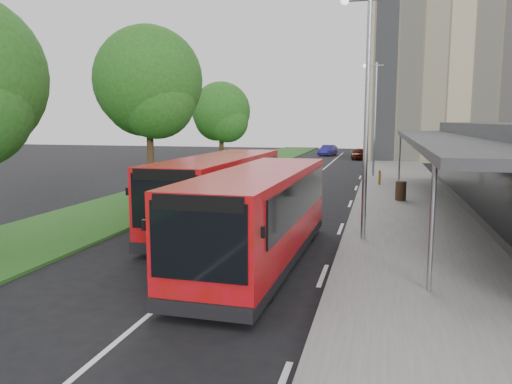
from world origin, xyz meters
TOP-DOWN VIEW (x-y plane):
  - ground at (0.00, 0.00)m, footprint 120.00×120.00m
  - pavement at (6.00, 20.00)m, footprint 5.00×80.00m
  - grass_verge at (-7.00, 20.00)m, footprint 5.00×80.00m
  - lane_centre_line at (0.00, 15.00)m, footprint 0.12×70.00m
  - kerb_dashes at (3.30, 19.00)m, footprint 0.12×56.00m
  - office_block at (14.00, 42.00)m, footprint 22.00×12.00m
  - tree_mid at (-7.01, 9.05)m, footprint 5.56×5.56m
  - tree_far at (-7.01, 21.05)m, footprint 4.39×4.39m
  - lamp_post_near at (4.12, 2.00)m, footprint 1.44×0.28m
  - lamp_post_far at (4.12, 22.00)m, footprint 1.44×0.28m
  - bus_main at (1.38, -1.24)m, footprint 2.69×9.67m
  - bus_second at (-1.22, 3.00)m, footprint 2.72×9.84m
  - litter_bin at (5.73, 10.77)m, footprint 0.57×0.57m
  - bollard at (4.67, 16.86)m, footprint 0.16×0.16m
  - car_near at (2.36, 39.30)m, footprint 1.75×3.71m
  - car_far at (-1.40, 44.40)m, footprint 2.05×3.97m

SIDE VIEW (x-z plane):
  - ground at x=0.00m, z-range 0.00..0.00m
  - kerb_dashes at x=3.30m, z-range 0.00..0.01m
  - lane_centre_line at x=0.00m, z-range 0.00..0.01m
  - grass_verge at x=-7.00m, z-range 0.00..0.10m
  - pavement at x=6.00m, z-range 0.00..0.15m
  - bollard at x=4.67m, z-range 0.15..1.04m
  - car_near at x=2.36m, z-range 0.00..1.23m
  - car_far at x=-1.40m, z-range 0.00..1.25m
  - litter_bin at x=5.73m, z-range 0.15..1.11m
  - bus_main at x=1.38m, z-range 0.04..2.75m
  - bus_second at x=-1.22m, z-range 0.04..2.80m
  - tree_far at x=-7.01m, z-range 1.02..8.02m
  - lamp_post_near at x=4.12m, z-range 0.72..8.72m
  - lamp_post_far at x=4.12m, z-range 0.72..8.72m
  - tree_mid at x=-7.01m, z-range 1.30..10.24m
  - office_block at x=14.00m, z-range 0.00..18.00m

